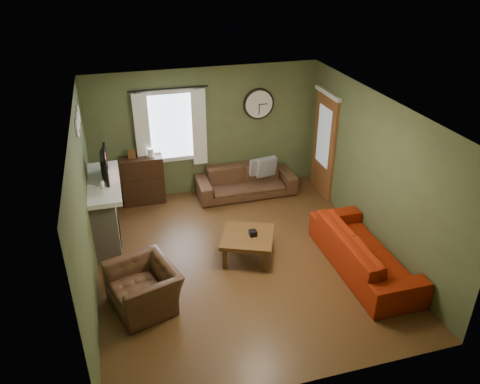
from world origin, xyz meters
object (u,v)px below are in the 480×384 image
object	(u,v)px
sofa_brown	(246,181)
coffee_table	(248,246)
bookshelf	(143,180)
sofa_red	(364,251)
armchair	(144,287)

from	to	relation	value
sofa_brown	coffee_table	xyz separation A→B (m)	(-0.60, -2.16, -0.08)
sofa_brown	bookshelf	bearing A→B (deg)	173.94
sofa_brown	sofa_red	bearing A→B (deg)	-69.48
bookshelf	sofa_red	xyz separation A→B (m)	(3.18, -3.17, -0.16)
bookshelf	sofa_brown	xyz separation A→B (m)	(2.07, -0.22, -0.20)
sofa_red	armchair	distance (m)	3.47
armchair	bookshelf	bearing A→B (deg)	156.96
sofa_red	coffee_table	distance (m)	1.88
sofa_red	coffee_table	xyz separation A→B (m)	(-1.71, 0.78, -0.12)
bookshelf	coffee_table	world-z (taller)	bookshelf
coffee_table	bookshelf	bearing A→B (deg)	121.69
sofa_red	armchair	size ratio (longest dim) A/B	2.33
armchair	coffee_table	bearing A→B (deg)	94.53
armchair	coffee_table	distance (m)	1.91
sofa_red	coffee_table	bearing A→B (deg)	65.31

